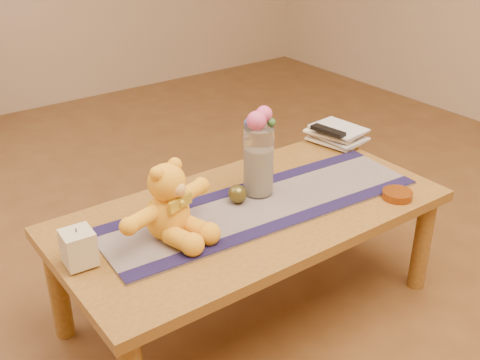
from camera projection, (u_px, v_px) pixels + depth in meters
floor at (250, 308)px, 2.31m from camera, size 5.50×5.50×0.00m
coffee_table_top at (251, 213)px, 2.11m from camera, size 1.40×0.70×0.04m
table_leg_fr at (422, 244)px, 2.34m from camera, size 0.07×0.07×0.41m
table_leg_bl at (58, 289)px, 2.08m from camera, size 0.07×0.07×0.41m
table_leg_br at (322, 189)px, 2.76m from camera, size 0.07×0.07×0.41m
persian_runner at (263, 205)px, 2.11m from camera, size 1.22×0.43×0.01m
runner_border_near at (287, 222)px, 2.00m from camera, size 1.20×0.14×0.00m
runner_border_far at (241, 188)px, 2.22m from camera, size 1.20×0.14×0.00m
teddy_bear at (167, 201)px, 1.88m from camera, size 0.43×0.39×0.24m
pillar_candle at (79, 248)px, 1.76m from camera, size 0.10×0.10×0.11m
candle_wick at (76, 230)px, 1.74m from camera, size 0.00×0.00×0.01m
glass_vase at (259, 161)px, 2.13m from camera, size 0.11×0.11×0.26m
potpourri_fill at (258, 171)px, 2.15m from camera, size 0.09×0.09×0.18m
rose_left at (256, 121)px, 2.04m from camera, size 0.07×0.07×0.07m
rose_right at (264, 114)px, 2.07m from camera, size 0.06×0.06×0.06m
blue_flower_back at (255, 117)px, 2.09m from camera, size 0.04×0.04×0.04m
blue_flower_side at (249, 123)px, 2.06m from camera, size 0.04×0.04×0.04m
leaf_sprig at (272, 122)px, 2.07m from camera, size 0.03×0.03×0.03m
bronze_ball at (238, 194)px, 2.11m from camera, size 0.07×0.07×0.07m
book_bottom at (325, 146)px, 2.57m from camera, size 0.21×0.25×0.02m
book_lower at (327, 142)px, 2.56m from camera, size 0.18×0.24×0.02m
book_upper at (324, 138)px, 2.55m from camera, size 0.22×0.26×0.02m
book_top at (327, 134)px, 2.54m from camera, size 0.19×0.24×0.02m
tv_remote at (328, 131)px, 2.53m from camera, size 0.07×0.17×0.02m
amber_dish at (397, 195)px, 2.16m from camera, size 0.13×0.13×0.03m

